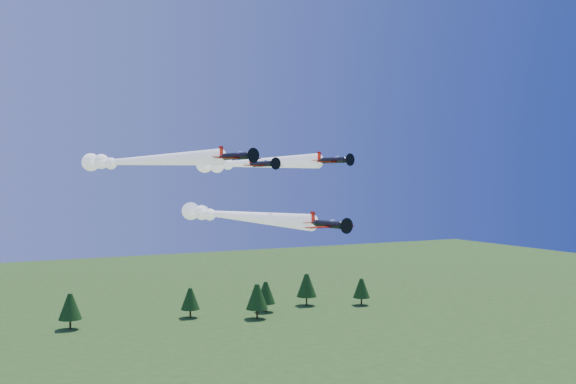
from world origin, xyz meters
name	(u,v)px	position (x,y,z in m)	size (l,w,h in m)	color
plane_lead	(232,215)	(-1.48, 20.34, 39.08)	(11.43, 53.03, 3.70)	black
plane_left	(136,161)	(-17.17, 28.79, 49.09)	(18.57, 54.30, 3.70)	black
plane_right	(245,163)	(3.79, 26.66, 48.86)	(14.54, 43.51, 3.70)	black
plane_slot	(263,164)	(-0.78, 8.40, 48.25)	(7.33, 8.01, 2.56)	black
treeline	(156,303)	(9.16, 111.33, 6.65)	(171.76, 19.80, 11.49)	#382314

